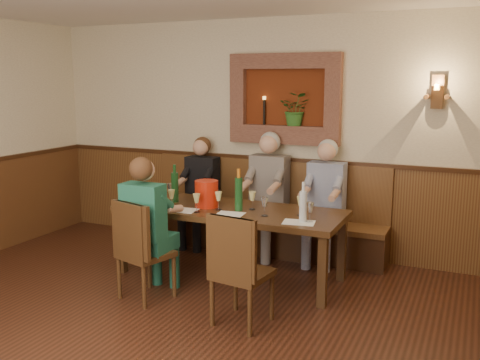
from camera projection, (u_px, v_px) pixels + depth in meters
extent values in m
plane|color=black|center=(126.00, 356.00, 4.08)|extent=(6.00, 6.00, 0.00)
cube|color=#C6B796|center=(270.00, 136.00, 6.51)|extent=(6.00, 0.04, 2.80)
cube|color=#522D17|center=(268.00, 204.00, 6.65)|extent=(6.00, 0.04, 1.10)
cube|color=#381E0F|center=(269.00, 158.00, 6.54)|extent=(6.02, 0.06, 0.05)
cube|color=#5D220D|center=(285.00, 99.00, 6.33)|extent=(1.00, 0.02, 0.70)
cube|color=brown|center=(285.00, 61.00, 6.21)|extent=(1.36, 0.12, 0.18)
cube|color=brown|center=(283.00, 136.00, 6.37)|extent=(1.36, 0.12, 0.18)
cube|color=brown|center=(238.00, 98.00, 6.53)|extent=(0.18, 0.12, 0.70)
cube|color=brown|center=(333.00, 100.00, 6.05)|extent=(0.18, 0.12, 0.70)
cube|color=brown|center=(284.00, 127.00, 6.35)|extent=(1.00, 0.14, 0.04)
imported|color=#2D6322|center=(296.00, 109.00, 6.25)|extent=(0.35, 0.30, 0.39)
cylinder|color=black|center=(264.00, 112.00, 6.42)|extent=(0.03, 0.03, 0.30)
cylinder|color=#FFBF59|center=(264.00, 98.00, 6.39)|extent=(0.04, 0.04, 0.04)
cube|color=#522D17|center=(438.00, 92.00, 5.59)|extent=(0.12, 0.08, 0.35)
cylinder|color=#522D17|center=(427.00, 97.00, 5.58)|extent=(0.05, 0.18, 0.05)
cylinder|color=#522D17|center=(447.00, 97.00, 5.50)|extent=(0.05, 0.18, 0.05)
cylinder|color=#FFBF59|center=(437.00, 87.00, 5.47)|extent=(0.06, 0.06, 0.06)
cube|color=#331F0F|center=(229.00, 211.00, 5.60)|extent=(2.40, 0.90, 0.06)
cube|color=#331F0F|center=(122.00, 242.00, 5.80)|extent=(0.08, 0.08, 0.69)
cube|color=#331F0F|center=(323.00, 272.00, 4.89)|extent=(0.08, 0.08, 0.69)
cube|color=#331F0F|center=(159.00, 225.00, 6.46)|extent=(0.08, 0.08, 0.69)
cube|color=#331F0F|center=(342.00, 249.00, 5.55)|extent=(0.08, 0.08, 0.69)
cube|color=#381E0F|center=(262.00, 236.00, 6.52)|extent=(3.00, 0.40, 0.40)
cube|color=#522D17|center=(262.00, 218.00, 6.47)|extent=(3.00, 0.45, 0.06)
cube|color=#522D17|center=(268.00, 187.00, 6.58)|extent=(3.00, 0.06, 0.66)
cube|color=#331F0F|center=(147.00, 277.00, 5.13)|extent=(0.51, 0.51, 0.41)
cube|color=#331F0F|center=(146.00, 254.00, 5.09)|extent=(0.54, 0.54, 0.05)
cube|color=#331F0F|center=(128.00, 230.00, 4.89)|extent=(0.43, 0.16, 0.51)
cube|color=#331F0F|center=(242.00, 300.00, 4.60)|extent=(0.47, 0.47, 0.42)
cube|color=#331F0F|center=(242.00, 274.00, 4.56)|extent=(0.49, 0.49, 0.05)
cube|color=#331F0F|center=(230.00, 248.00, 4.34)|extent=(0.44, 0.10, 0.52)
cube|color=black|center=(197.00, 229.00, 6.71)|extent=(0.40, 0.42, 0.45)
cube|color=black|center=(202.00, 177.00, 6.74)|extent=(0.40, 0.21, 0.52)
sphere|color=#D8A384|center=(201.00, 147.00, 6.64)|extent=(0.20, 0.20, 0.20)
sphere|color=#4C2D19|center=(202.00, 145.00, 6.67)|extent=(0.22, 0.22, 0.22)
cube|color=#56514F|center=(263.00, 238.00, 6.33)|extent=(0.44, 0.46, 0.45)
cube|color=#56514F|center=(269.00, 179.00, 6.37)|extent=(0.44, 0.23, 0.58)
sphere|color=#D8A384|center=(269.00, 144.00, 6.25)|extent=(0.22, 0.22, 0.22)
sphere|color=#B2B2B2|center=(270.00, 142.00, 6.29)|extent=(0.24, 0.24, 0.24)
cube|color=navy|center=(321.00, 245.00, 6.06)|extent=(0.42, 0.44, 0.45)
cube|color=navy|center=(327.00, 186.00, 6.09)|extent=(0.42, 0.22, 0.55)
sphere|color=#D8A384|center=(327.00, 152.00, 5.98)|extent=(0.21, 0.21, 0.21)
sphere|color=#B2B2B2|center=(328.00, 149.00, 6.02)|extent=(0.23, 0.23, 0.23)
cube|color=#164950|center=(155.00, 271.00, 5.26)|extent=(0.40, 0.42, 0.45)
cube|color=#164950|center=(143.00, 211.00, 4.99)|extent=(0.40, 0.21, 0.52)
sphere|color=#D8A384|center=(144.00, 170.00, 4.96)|extent=(0.20, 0.20, 0.20)
sphere|color=#4C2D19|center=(141.00, 169.00, 4.91)|extent=(0.22, 0.22, 0.22)
cylinder|color=red|center=(207.00, 194.00, 5.64)|extent=(0.33, 0.33, 0.28)
cylinder|color=#19471E|center=(239.00, 194.00, 5.46)|extent=(0.10, 0.10, 0.35)
cylinder|color=orange|center=(239.00, 173.00, 5.42)|extent=(0.04, 0.04, 0.09)
cylinder|color=#19471E|center=(175.00, 187.00, 5.86)|extent=(0.10, 0.10, 0.33)
cylinder|color=#19471E|center=(174.00, 169.00, 5.82)|extent=(0.04, 0.04, 0.09)
cylinder|color=silver|center=(303.00, 207.00, 5.03)|extent=(0.09, 0.09, 0.29)
cylinder|color=silver|center=(303.00, 187.00, 5.00)|extent=(0.04, 0.04, 0.09)
cube|color=white|center=(158.00, 204.00, 5.78)|extent=(0.31, 0.26, 0.00)
cube|color=white|center=(231.00, 214.00, 5.36)|extent=(0.29, 0.22, 0.00)
cube|color=white|center=(299.00, 222.00, 5.04)|extent=(0.33, 0.26, 0.00)
cube|color=white|center=(182.00, 210.00, 5.51)|extent=(0.32, 0.24, 0.00)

